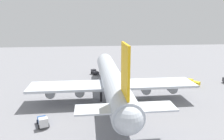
% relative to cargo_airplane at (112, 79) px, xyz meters
% --- Properties ---
extents(ground_plane, '(254.57, 254.57, 0.00)m').
position_rel_cargo_airplane_xyz_m(ground_plane, '(0.09, 0.00, -6.13)').
color(ground_plane, gray).
extents(cargo_airplane, '(63.64, 50.44, 20.40)m').
position_rel_cargo_airplane_xyz_m(cargo_airplane, '(0.00, 0.00, 0.00)').
color(cargo_airplane, silver).
rests_on(cargo_airplane, ground_plane).
extents(baggage_tug, '(4.96, 4.55, 2.25)m').
position_rel_cargo_airplane_xyz_m(baggage_tug, '(9.25, -31.91, -4.96)').
color(baggage_tug, yellow).
rests_on(baggage_tug, ground_plane).
extents(fuel_truck, '(5.11, 3.59, 2.59)m').
position_rel_cargo_airplane_xyz_m(fuel_truck, '(-17.14, 18.55, -4.90)').
color(fuel_truck, silver).
rests_on(fuel_truck, ground_plane).
extents(maintenance_van, '(4.84, 3.75, 2.09)m').
position_rel_cargo_airplane_xyz_m(maintenance_van, '(30.13, 4.51, -5.05)').
color(maintenance_van, '#232328').
rests_on(maintenance_van, ground_plane).
extents(safety_cone_nose, '(0.55, 0.55, 0.79)m').
position_rel_cargo_airplane_xyz_m(safety_cone_nose, '(28.73, -0.16, -5.74)').
color(safety_cone_nose, orange).
rests_on(safety_cone_nose, ground_plane).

